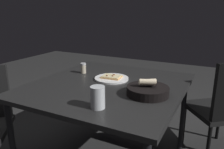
{
  "coord_description": "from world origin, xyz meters",
  "views": [
    {
      "loc": [
        -1.39,
        -0.75,
        1.26
      ],
      "look_at": [
        -0.0,
        -0.03,
        0.8
      ],
      "focal_mm": 36.1,
      "sensor_mm": 36.0,
      "label": 1
    }
  ],
  "objects_px": {
    "beer_glass": "(98,99)",
    "pepper_shaker": "(83,69)",
    "pizza_plate": "(112,78)",
    "bread_basket": "(148,90)",
    "dining_table": "(108,91)"
  },
  "relations": [
    {
      "from": "pizza_plate",
      "to": "beer_glass",
      "type": "relative_size",
      "value": 2.11
    },
    {
      "from": "beer_glass",
      "to": "pepper_shaker",
      "type": "bearing_deg",
      "value": 40.38
    },
    {
      "from": "bread_basket",
      "to": "beer_glass",
      "type": "bearing_deg",
      "value": 149.61
    },
    {
      "from": "bread_basket",
      "to": "beer_glass",
      "type": "xyz_separation_m",
      "value": [
        -0.31,
        0.18,
        0.02
      ]
    },
    {
      "from": "dining_table",
      "to": "pepper_shaker",
      "type": "relative_size",
      "value": 12.79
    },
    {
      "from": "pepper_shaker",
      "to": "beer_glass",
      "type": "bearing_deg",
      "value": -139.62
    },
    {
      "from": "pizza_plate",
      "to": "beer_glass",
      "type": "bearing_deg",
      "value": -160.91
    },
    {
      "from": "pizza_plate",
      "to": "beer_glass",
      "type": "xyz_separation_m",
      "value": [
        -0.51,
        -0.18,
        0.04
      ]
    },
    {
      "from": "dining_table",
      "to": "bread_basket",
      "type": "distance_m",
      "value": 0.35
    },
    {
      "from": "bread_basket",
      "to": "dining_table",
      "type": "bearing_deg",
      "value": 76.17
    },
    {
      "from": "pepper_shaker",
      "to": "dining_table",
      "type": "bearing_deg",
      "value": -116.36
    },
    {
      "from": "pizza_plate",
      "to": "bread_basket",
      "type": "height_order",
      "value": "bread_basket"
    },
    {
      "from": "pepper_shaker",
      "to": "pizza_plate",
      "type": "bearing_deg",
      "value": -99.76
    },
    {
      "from": "bread_basket",
      "to": "pizza_plate",
      "type": "bearing_deg",
      "value": 61.87
    },
    {
      "from": "dining_table",
      "to": "pepper_shaker",
      "type": "distance_m",
      "value": 0.38
    }
  ]
}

